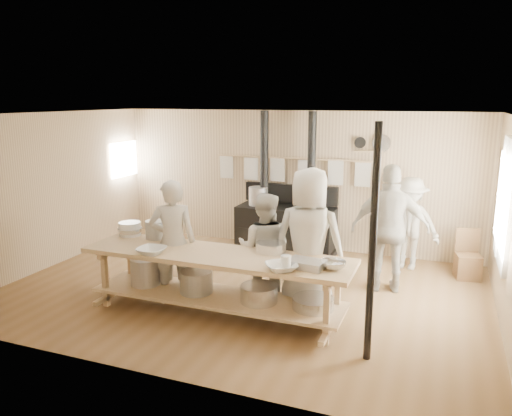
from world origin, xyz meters
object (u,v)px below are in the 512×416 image
(prep_table, at_px, (216,277))
(cook_left, at_px, (264,248))
(cook_by_window, at_px, (409,223))
(chair, at_px, (467,264))
(roasting_pan, at_px, (306,264))
(cook_far_left, at_px, (173,242))
(stove, at_px, (286,224))
(cook_center, at_px, (309,242))
(cook_right, at_px, (390,229))

(prep_table, bearing_deg, cook_left, 54.76)
(prep_table, height_order, cook_by_window, cook_by_window)
(cook_left, height_order, chair, cook_left)
(roasting_pan, bearing_deg, prep_table, 174.66)
(cook_far_left, bearing_deg, roasting_pan, 144.36)
(cook_far_left, bearing_deg, cook_by_window, -165.01)
(stove, xyz_separation_m, prep_table, (-0.00, -3.02, -0.00))
(stove, bearing_deg, cook_left, -79.44)
(stove, bearing_deg, prep_table, -90.04)
(cook_left, bearing_deg, cook_far_left, 15.00)
(cook_center, distance_m, chair, 3.07)
(chair, bearing_deg, cook_far_left, -158.25)
(cook_center, bearing_deg, cook_right, -127.92)
(cook_left, xyz_separation_m, chair, (2.71, 2.06, -0.55))
(cook_right, distance_m, cook_by_window, 1.19)
(cook_right, distance_m, chair, 1.67)
(prep_table, distance_m, cook_right, 2.67)
(cook_far_left, bearing_deg, stove, -131.73)
(cook_left, bearing_deg, cook_by_window, -134.54)
(cook_far_left, height_order, cook_right, cook_right)
(prep_table, relative_size, chair, 4.58)
(cook_by_window, distance_m, chair, 1.10)
(prep_table, bearing_deg, roasting_pan, -5.34)
(cook_far_left, relative_size, cook_left, 1.12)
(cook_center, xyz_separation_m, cook_by_window, (1.11, 2.32, -0.20))
(chair, bearing_deg, cook_center, -144.50)
(cook_far_left, height_order, chair, cook_far_left)
(prep_table, height_order, cook_center, cook_center)
(stove, relative_size, cook_right, 1.36)
(prep_table, distance_m, cook_by_window, 3.62)
(cook_far_left, xyz_separation_m, roasting_pan, (1.99, -0.30, 0.02))
(cook_center, xyz_separation_m, roasting_pan, (0.15, -0.64, -0.08))
(chair, relative_size, roasting_pan, 1.85)
(chair, bearing_deg, cook_left, -153.87)
(cook_center, distance_m, cook_by_window, 2.58)
(stove, relative_size, prep_table, 0.72)
(cook_far_left, xyz_separation_m, cook_right, (2.76, 1.51, 0.08))
(stove, distance_m, cook_far_left, 2.95)
(stove, bearing_deg, cook_by_window, -4.33)
(prep_table, height_order, chair, prep_table)
(cook_right, bearing_deg, cook_left, 23.70)
(cook_left, xyz_separation_m, roasting_pan, (0.81, -0.75, 0.11))
(cook_right, bearing_deg, chair, -148.88)
(prep_table, height_order, cook_right, cook_right)
(stove, relative_size, cook_by_window, 1.67)
(chair, height_order, roasting_pan, roasting_pan)
(stove, height_order, cook_far_left, stove)
(prep_table, xyz_separation_m, cook_by_window, (2.21, 2.85, 0.26))
(cook_far_left, distance_m, cook_left, 1.27)
(prep_table, relative_size, cook_far_left, 2.05)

